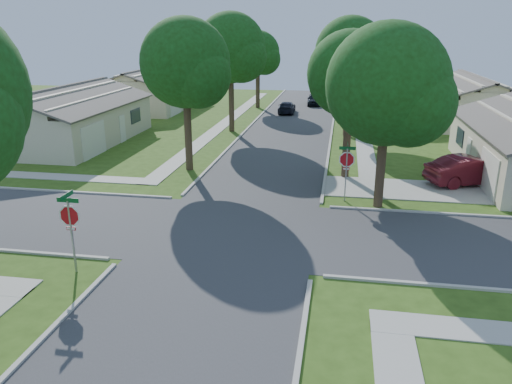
{
  "coord_description": "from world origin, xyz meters",
  "views": [
    {
      "loc": [
        4.35,
        -19.36,
        8.32
      ],
      "look_at": [
        0.89,
        0.6,
        1.6
      ],
      "focal_mm": 35.0,
      "sensor_mm": 36.0,
      "label": 1
    }
  ],
  "objects_px": {
    "stop_sign_sw": "(70,219)",
    "stop_sign_ne": "(347,162)",
    "house_nw_far": "(151,94)",
    "tree_e_mid": "(351,55)",
    "tree_w_far": "(258,55)",
    "house_nw_near": "(68,122)",
    "house_ne_far": "(472,105)",
    "tree_e_far": "(350,51)",
    "tree_w_near": "(186,67)",
    "car_driveway": "(471,170)",
    "car_curb_west": "(287,107)",
    "tree_w_mid": "(231,51)",
    "car_curb_east": "(314,99)",
    "tree_ne_corner": "(388,90)",
    "tree_e_near": "(351,78)"
  },
  "relations": [
    {
      "from": "car_driveway",
      "to": "house_nw_far",
      "type": "bearing_deg",
      "value": 27.55
    },
    {
      "from": "tree_e_far",
      "to": "car_curb_east",
      "type": "height_order",
      "value": "tree_e_far"
    },
    {
      "from": "tree_ne_corner",
      "to": "stop_sign_ne",
      "type": "bearing_deg",
      "value": 163.45
    },
    {
      "from": "tree_e_mid",
      "to": "tree_w_near",
      "type": "height_order",
      "value": "tree_e_mid"
    },
    {
      "from": "tree_w_mid",
      "to": "house_nw_near",
      "type": "bearing_deg",
      "value": -152.1
    },
    {
      "from": "house_nw_near",
      "to": "car_driveway",
      "type": "distance_m",
      "value": 28.21
    },
    {
      "from": "stop_sign_ne",
      "to": "tree_e_near",
      "type": "distance_m",
      "value": 5.62
    },
    {
      "from": "stop_sign_ne",
      "to": "tree_ne_corner",
      "type": "bearing_deg",
      "value": -16.55
    },
    {
      "from": "stop_sign_ne",
      "to": "tree_e_mid",
      "type": "relative_size",
      "value": 0.32
    },
    {
      "from": "stop_sign_sw",
      "to": "house_ne_far",
      "type": "xyz_separation_m",
      "value": [
        20.69,
        33.7,
        -0.51
      ]
    },
    {
      "from": "stop_sign_ne",
      "to": "tree_w_far",
      "type": "distance_m",
      "value": 30.96
    },
    {
      "from": "tree_w_mid",
      "to": "car_curb_west",
      "type": "height_order",
      "value": "tree_w_mid"
    },
    {
      "from": "tree_e_mid",
      "to": "car_curb_east",
      "type": "relative_size",
      "value": 2.45
    },
    {
      "from": "tree_e_far",
      "to": "tree_w_near",
      "type": "height_order",
      "value": "tree_w_near"
    },
    {
      "from": "stop_sign_sw",
      "to": "tree_e_mid",
      "type": "relative_size",
      "value": 0.32
    },
    {
      "from": "tree_w_mid",
      "to": "car_curb_west",
      "type": "bearing_deg",
      "value": 70.87
    },
    {
      "from": "house_nw_far",
      "to": "tree_e_mid",
      "type": "bearing_deg",
      "value": -27.91
    },
    {
      "from": "stop_sign_sw",
      "to": "house_nw_near",
      "type": "height_order",
      "value": "house_nw_near"
    },
    {
      "from": "tree_e_far",
      "to": "tree_ne_corner",
      "type": "height_order",
      "value": "tree_e_far"
    },
    {
      "from": "stop_sign_sw",
      "to": "stop_sign_ne",
      "type": "distance_m",
      "value": 13.29
    },
    {
      "from": "stop_sign_ne",
      "to": "tree_ne_corner",
      "type": "height_order",
      "value": "tree_ne_corner"
    },
    {
      "from": "stop_sign_sw",
      "to": "tree_e_near",
      "type": "relative_size",
      "value": 0.36
    },
    {
      "from": "tree_e_near",
      "to": "tree_e_far",
      "type": "distance_m",
      "value": 25.0
    },
    {
      "from": "house_nw_near",
      "to": "car_curb_west",
      "type": "xyz_separation_m",
      "value": [
        14.79,
        15.93,
        -0.94
      ]
    },
    {
      "from": "car_curb_west",
      "to": "stop_sign_ne",
      "type": "bearing_deg",
      "value": 100.67
    },
    {
      "from": "stop_sign_sw",
      "to": "car_curb_west",
      "type": "bearing_deg",
      "value": 84.39
    },
    {
      "from": "stop_sign_ne",
      "to": "tree_w_mid",
      "type": "distance_m",
      "value": 19.31
    },
    {
      "from": "car_curb_west",
      "to": "tree_w_mid",
      "type": "bearing_deg",
      "value": 68.86
    },
    {
      "from": "house_ne_far",
      "to": "house_nw_near",
      "type": "relative_size",
      "value": 1.0
    },
    {
      "from": "tree_ne_corner",
      "to": "house_ne_far",
      "type": "height_order",
      "value": "tree_ne_corner"
    },
    {
      "from": "tree_ne_corner",
      "to": "car_curb_east",
      "type": "xyz_separation_m",
      "value": [
        -5.16,
        32.72,
        -4.95
      ]
    },
    {
      "from": "tree_e_near",
      "to": "house_nw_far",
      "type": "height_order",
      "value": "tree_e_near"
    },
    {
      "from": "tree_w_near",
      "to": "tree_w_far",
      "type": "relative_size",
      "value": 1.12
    },
    {
      "from": "house_nw_far",
      "to": "house_ne_far",
      "type": "bearing_deg",
      "value": -5.36
    },
    {
      "from": "car_curb_east",
      "to": "tree_w_far",
      "type": "bearing_deg",
      "value": -156.77
    },
    {
      "from": "car_driveway",
      "to": "car_curb_west",
      "type": "distance_m",
      "value": 25.6
    },
    {
      "from": "house_ne_far",
      "to": "house_nw_near",
      "type": "height_order",
      "value": "same"
    },
    {
      "from": "tree_ne_corner",
      "to": "car_curb_east",
      "type": "relative_size",
      "value": 2.3
    },
    {
      "from": "tree_e_near",
      "to": "tree_w_far",
      "type": "height_order",
      "value": "tree_e_near"
    },
    {
      "from": "tree_w_mid",
      "to": "tree_ne_corner",
      "type": "distance_m",
      "value": 20.1
    },
    {
      "from": "tree_e_far",
      "to": "tree_w_mid",
      "type": "relative_size",
      "value": 0.91
    },
    {
      "from": "tree_ne_corner",
      "to": "car_curb_west",
      "type": "height_order",
      "value": "tree_ne_corner"
    },
    {
      "from": "stop_sign_sw",
      "to": "house_nw_far",
      "type": "distance_m",
      "value": 38.4
    },
    {
      "from": "tree_e_mid",
      "to": "tree_w_far",
      "type": "bearing_deg",
      "value": 125.9
    },
    {
      "from": "tree_w_mid",
      "to": "tree_e_near",
      "type": "bearing_deg",
      "value": -51.95
    },
    {
      "from": "house_ne_far",
      "to": "tree_e_far",
      "type": "bearing_deg",
      "value": 155.97
    },
    {
      "from": "house_nw_near",
      "to": "tree_w_near",
      "type": "bearing_deg",
      "value": -27.83
    },
    {
      "from": "stop_sign_ne",
      "to": "house_nw_far",
      "type": "bearing_deg",
      "value": 127.16
    },
    {
      "from": "house_ne_far",
      "to": "car_curb_east",
      "type": "height_order",
      "value": "house_ne_far"
    },
    {
      "from": "stop_sign_sw",
      "to": "tree_e_far",
      "type": "xyz_separation_m",
      "value": [
        9.45,
        38.71,
        3.95
      ]
    }
  ]
}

